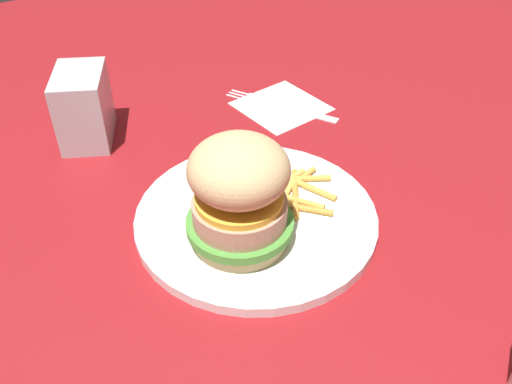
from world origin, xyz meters
name	(u,v)px	position (x,y,z in m)	size (l,w,h in m)	color
ground_plane	(245,208)	(0.00, 0.00, 0.00)	(1.60, 1.60, 0.00)	maroon
plate	(256,218)	(0.03, 0.00, 0.01)	(0.26, 0.26, 0.01)	white
sandwich	(239,194)	(0.05, -0.03, 0.07)	(0.11, 0.11, 0.12)	tan
fries_pile	(294,193)	(0.02, 0.05, 0.02)	(0.09, 0.10, 0.01)	#E5B251
napkin	(281,106)	(-0.17, 0.15, 0.00)	(0.11, 0.11, 0.00)	white
fork	(280,104)	(-0.17, 0.15, 0.00)	(0.16, 0.11, 0.00)	silver
napkin_dispenser	(84,107)	(-0.23, -0.11, 0.05)	(0.09, 0.06, 0.09)	#B7BABF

